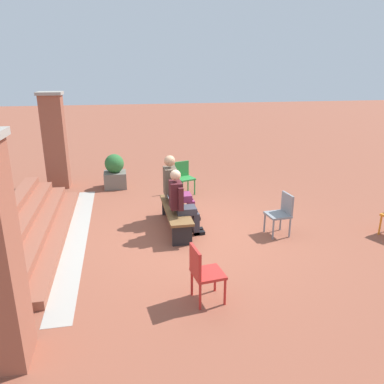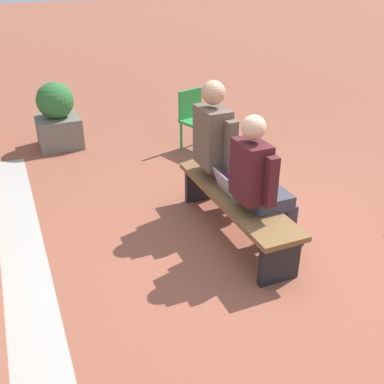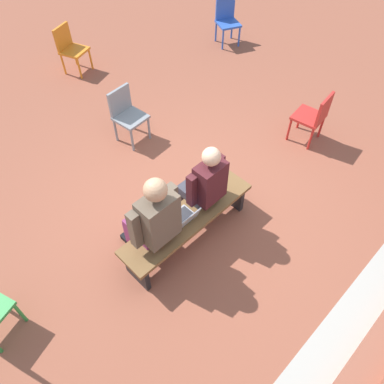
{
  "view_description": "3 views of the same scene",
  "coord_description": "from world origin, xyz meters",
  "px_view_note": "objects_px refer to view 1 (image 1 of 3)",
  "views": [
    {
      "loc": [
        -6.75,
        1.3,
        3.13
      ],
      "look_at": [
        0.0,
        -0.01,
        0.87
      ],
      "focal_mm": 35.0,
      "sensor_mm": 36.0,
      "label": 1
    },
    {
      "loc": [
        -3.02,
        2.15,
        2.44
      ],
      "look_at": [
        0.28,
        0.74,
        0.59
      ],
      "focal_mm": 42.0,
      "sensor_mm": 36.0,
      "label": 2
    },
    {
      "loc": [
        2.11,
        2.15,
        3.94
      ],
      "look_at": [
        0.29,
        0.32,
        0.91
      ],
      "focal_mm": 35.0,
      "sensor_mm": 36.0,
      "label": 3
    }
  ],
  "objects_px": {
    "plastic_chair_far_right": "(282,212)",
    "planter": "(115,172)",
    "person_student": "(181,200)",
    "bench": "(176,212)",
    "plastic_chair_near_bench_right": "(203,271)",
    "plastic_chair_by_pillar": "(184,176)",
    "person_adult": "(176,187)",
    "laptop": "(174,204)"
  },
  "relations": [
    {
      "from": "plastic_chair_far_right",
      "to": "planter",
      "type": "bearing_deg",
      "value": 40.2
    },
    {
      "from": "plastic_chair_far_right",
      "to": "planter",
      "type": "height_order",
      "value": "planter"
    },
    {
      "from": "person_student",
      "to": "planter",
      "type": "bearing_deg",
      "value": 20.51
    },
    {
      "from": "bench",
      "to": "planter",
      "type": "height_order",
      "value": "planter"
    },
    {
      "from": "plastic_chair_near_bench_right",
      "to": "planter",
      "type": "height_order",
      "value": "planter"
    },
    {
      "from": "plastic_chair_far_right",
      "to": "bench",
      "type": "bearing_deg",
      "value": 71.16
    },
    {
      "from": "bench",
      "to": "person_student",
      "type": "distance_m",
      "value": 0.48
    },
    {
      "from": "plastic_chair_by_pillar",
      "to": "plastic_chair_far_right",
      "type": "distance_m",
      "value": 3.28
    },
    {
      "from": "person_adult",
      "to": "person_student",
      "type": "bearing_deg",
      "value": 179.51
    },
    {
      "from": "plastic_chair_far_right",
      "to": "plastic_chair_by_pillar",
      "type": "bearing_deg",
      "value": 25.97
    },
    {
      "from": "person_adult",
      "to": "plastic_chair_near_bench_right",
      "type": "bearing_deg",
      "value": 178.44
    },
    {
      "from": "person_adult",
      "to": "laptop",
      "type": "relative_size",
      "value": 4.51
    },
    {
      "from": "bench",
      "to": "plastic_chair_by_pillar",
      "type": "distance_m",
      "value": 2.34
    },
    {
      "from": "bench",
      "to": "plastic_chair_by_pillar",
      "type": "height_order",
      "value": "plastic_chair_by_pillar"
    },
    {
      "from": "bench",
      "to": "plastic_chair_near_bench_right",
      "type": "height_order",
      "value": "plastic_chair_near_bench_right"
    },
    {
      "from": "person_adult",
      "to": "laptop",
      "type": "distance_m",
      "value": 0.46
    },
    {
      "from": "person_student",
      "to": "plastic_chair_by_pillar",
      "type": "bearing_deg",
      "value": -10.91
    },
    {
      "from": "bench",
      "to": "plastic_chair_far_right",
      "type": "xyz_separation_m",
      "value": [
        -0.68,
        -2.0,
        0.13
      ]
    },
    {
      "from": "person_student",
      "to": "plastic_chair_far_right",
      "type": "bearing_deg",
      "value": -100.87
    },
    {
      "from": "plastic_chair_near_bench_right",
      "to": "planter",
      "type": "xyz_separation_m",
      "value": [
        5.73,
        1.21,
        -0.04
      ]
    },
    {
      "from": "person_student",
      "to": "plastic_chair_by_pillar",
      "type": "height_order",
      "value": "person_student"
    },
    {
      "from": "laptop",
      "to": "plastic_chair_by_pillar",
      "type": "bearing_deg",
      "value": -14.73
    },
    {
      "from": "plastic_chair_by_pillar",
      "to": "plastic_chair_near_bench_right",
      "type": "bearing_deg",
      "value": 173.28
    },
    {
      "from": "planter",
      "to": "person_adult",
      "type": "bearing_deg",
      "value": -154.21
    },
    {
      "from": "laptop",
      "to": "plastic_chair_by_pillar",
      "type": "relative_size",
      "value": 0.38
    },
    {
      "from": "bench",
      "to": "person_adult",
      "type": "relative_size",
      "value": 1.25
    },
    {
      "from": "bench",
      "to": "laptop",
      "type": "distance_m",
      "value": 0.17
    },
    {
      "from": "plastic_chair_near_bench_right",
      "to": "plastic_chair_far_right",
      "type": "height_order",
      "value": "same"
    },
    {
      "from": "bench",
      "to": "plastic_chair_far_right",
      "type": "relative_size",
      "value": 2.14
    },
    {
      "from": "plastic_chair_near_bench_right",
      "to": "plastic_chair_by_pillar",
      "type": "height_order",
      "value": "same"
    },
    {
      "from": "bench",
      "to": "person_adult",
      "type": "xyz_separation_m",
      "value": [
        0.45,
        -0.07,
        0.4
      ]
    },
    {
      "from": "plastic_chair_near_bench_right",
      "to": "plastic_chair_far_right",
      "type": "xyz_separation_m",
      "value": [
        1.92,
        -2.01,
        0.0
      ]
    },
    {
      "from": "plastic_chair_far_right",
      "to": "planter",
      "type": "xyz_separation_m",
      "value": [
        3.81,
        3.22,
        -0.04
      ]
    },
    {
      "from": "bench",
      "to": "plastic_chair_by_pillar",
      "type": "xyz_separation_m",
      "value": [
        2.27,
        -0.56,
        0.13
      ]
    },
    {
      "from": "person_student",
      "to": "laptop",
      "type": "xyz_separation_m",
      "value": [
        0.39,
        0.08,
        -0.21
      ]
    },
    {
      "from": "person_student",
      "to": "plastic_chair_far_right",
      "type": "relative_size",
      "value": 1.58
    },
    {
      "from": "person_student",
      "to": "bench",
      "type": "bearing_deg",
      "value": 12.09
    },
    {
      "from": "person_student",
      "to": "plastic_chair_far_right",
      "type": "height_order",
      "value": "person_student"
    },
    {
      "from": "plastic_chair_near_bench_right",
      "to": "person_adult",
      "type": "bearing_deg",
      "value": -1.56
    },
    {
      "from": "bench",
      "to": "laptop",
      "type": "xyz_separation_m",
      "value": [
        0.08,
        0.01,
        0.15
      ]
    },
    {
      "from": "person_student",
      "to": "plastic_chair_near_bench_right",
      "type": "bearing_deg",
      "value": 178.08
    },
    {
      "from": "laptop",
      "to": "plastic_chair_near_bench_right",
      "type": "height_order",
      "value": "plastic_chair_near_bench_right"
    }
  ]
}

